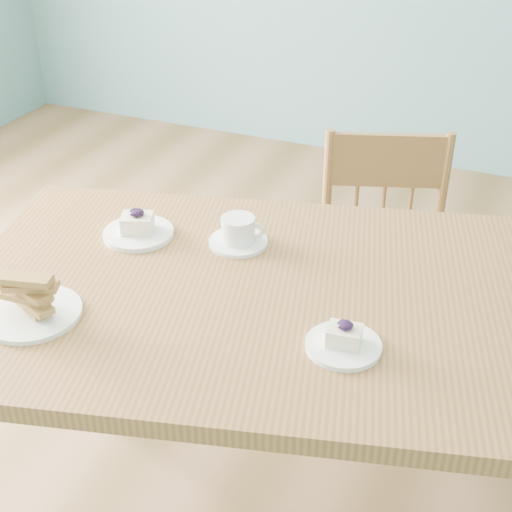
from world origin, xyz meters
TOP-DOWN VIEW (x-y plane):
  - room at (0.00, 0.00)m, footprint 5.01×5.01m
  - dining_table at (0.35, -0.20)m, footprint 1.72×1.24m
  - dining_chair at (0.41, 0.51)m, footprint 0.52×0.51m
  - cheesecake_plate_near at (0.51, -0.35)m, footprint 0.16×0.16m
  - cheesecake_plate_far at (-0.11, -0.11)m, footprint 0.18×0.18m
  - coffee_cup at (0.15, -0.05)m, footprint 0.15×0.15m
  - biscotti_plate at (-0.14, -0.50)m, footprint 0.21×0.21m

SIDE VIEW (x-z plane):
  - dining_chair at x=0.41m, z-range 0.01..0.92m
  - dining_table at x=0.35m, z-range 0.33..1.16m
  - cheesecake_plate_near at x=0.51m, z-range 0.81..0.88m
  - cheesecake_plate_far at x=-0.11m, z-range 0.81..0.89m
  - coffee_cup at x=0.15m, z-range 0.82..0.90m
  - biscotti_plate at x=-0.14m, z-range 0.81..0.92m
  - room at x=0.00m, z-range -0.01..2.71m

